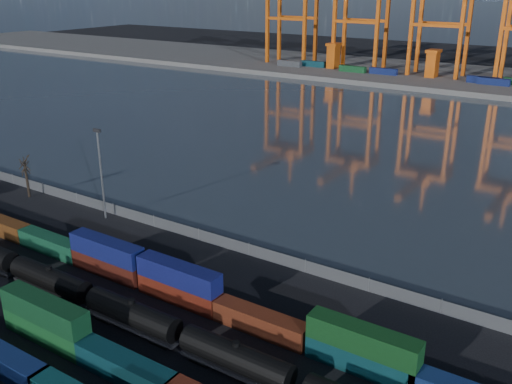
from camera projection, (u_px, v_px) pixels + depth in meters
The scene contains 12 objects.
ground at pixel (117, 346), 67.52m from camera, with size 700.00×700.00×0.00m, color black.
harbor_water at pixel (413, 143), 149.53m from camera, with size 700.00×700.00×0.00m, color #2D3842.
far_quay at pixel (499, 82), 231.20m from camera, with size 700.00×70.00×2.00m, color #514F4C.
container_row_south at pixel (11, 360), 61.66m from camera, with size 140.64×2.52×5.38m.
container_row_mid at pixel (53, 329), 67.28m from camera, with size 142.94×2.66×5.66m.
container_row_north at pixel (181, 287), 75.80m from camera, with size 141.97×2.59×5.53m.
tanker_string at pixel (51, 280), 77.66m from camera, with size 107.12×3.03×4.34m.
waterfront_fence at pixel (249, 250), 89.03m from camera, with size 160.12×0.12×2.20m.
bare_tree at pixel (26, 176), 111.58m from camera, with size 2.25×2.35×8.71m.
yard_light_mast at pixel (101, 169), 99.96m from camera, with size 1.60×0.40×16.60m.
quay_containers at pixel (463, 78), 224.68m from camera, with size 172.58×10.99×2.60m.
straddle_carriers at pixel (490, 67), 222.26m from camera, with size 140.00×7.00×11.10m.
Camera 1 is at (44.94, -38.28, 40.97)m, focal length 40.00 mm.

